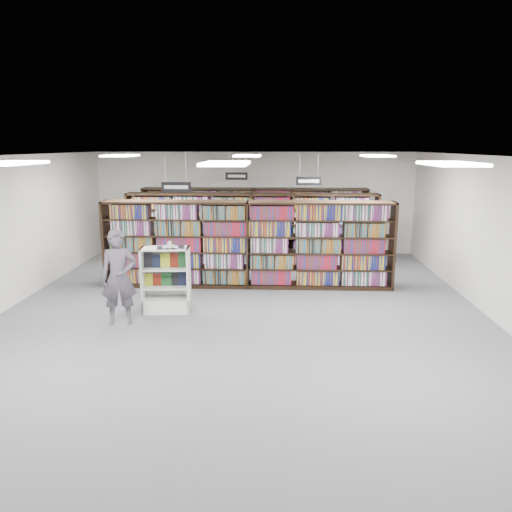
{
  "coord_description": "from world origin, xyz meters",
  "views": [
    {
      "loc": [
        0.69,
        -9.83,
        3.4
      ],
      "look_at": [
        0.26,
        0.5,
        1.1
      ],
      "focal_mm": 35.0,
      "sensor_mm": 36.0,
      "label": 1
    }
  ],
  "objects_px": {
    "shopper": "(119,277)",
    "endcap_display": "(167,289)",
    "bookshelf_row_near": "(248,244)",
    "open_book": "(170,246)"
  },
  "relations": [
    {
      "from": "endcap_display",
      "to": "shopper",
      "type": "bearing_deg",
      "value": -138.64
    },
    {
      "from": "shopper",
      "to": "endcap_display",
      "type": "bearing_deg",
      "value": 30.49
    },
    {
      "from": "bookshelf_row_near",
      "to": "shopper",
      "type": "relative_size",
      "value": 3.8
    },
    {
      "from": "bookshelf_row_near",
      "to": "shopper",
      "type": "distance_m",
      "value": 3.57
    },
    {
      "from": "endcap_display",
      "to": "shopper",
      "type": "xyz_separation_m",
      "value": [
        -0.74,
        -0.75,
        0.45
      ]
    },
    {
      "from": "shopper",
      "to": "bookshelf_row_near",
      "type": "bearing_deg",
      "value": 34.43
    },
    {
      "from": "bookshelf_row_near",
      "to": "open_book",
      "type": "bearing_deg",
      "value": -126.37
    },
    {
      "from": "open_book",
      "to": "shopper",
      "type": "relative_size",
      "value": 0.33
    },
    {
      "from": "endcap_display",
      "to": "open_book",
      "type": "height_order",
      "value": "open_book"
    },
    {
      "from": "open_book",
      "to": "bookshelf_row_near",
      "type": "bearing_deg",
      "value": 40.77
    }
  ]
}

